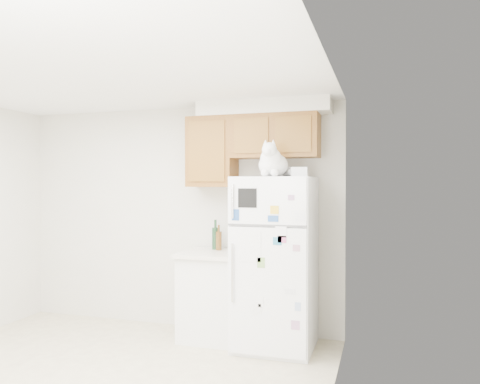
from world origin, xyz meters
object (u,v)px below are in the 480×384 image
at_px(bottle_amber, 219,237).
at_px(refrigerator, 275,262).
at_px(storage_box_back, 295,172).
at_px(base_counter, 213,295).
at_px(cat, 273,163).
at_px(bottle_green, 215,234).
at_px(storage_box_front, 299,172).

bearing_deg(bottle_amber, refrigerator, -16.17).
bearing_deg(storage_box_back, bottle_amber, -164.45).
height_order(base_counter, cat, cat).
relative_size(base_counter, bottle_green, 2.85).
xyz_separation_m(refrigerator, base_counter, (-0.69, 0.07, -0.39)).
bearing_deg(bottle_amber, storage_box_back, -4.16).
xyz_separation_m(cat, bottle_amber, (-0.67, 0.35, -0.78)).
height_order(base_counter, bottle_amber, bottle_amber).
distance_m(base_counter, bottle_green, 0.64).
relative_size(cat, bottle_amber, 1.84).
relative_size(base_counter, bottle_amber, 3.39).
height_order(base_counter, storage_box_front, storage_box_front).
height_order(base_counter, storage_box_back, storage_box_back).
relative_size(base_counter, storage_box_front, 6.13).
xyz_separation_m(base_counter, cat, (0.70, -0.23, 1.37)).
height_order(storage_box_front, bottle_green, storage_box_front).
height_order(refrigerator, base_counter, refrigerator).
distance_m(base_counter, bottle_amber, 0.61).
bearing_deg(bottle_amber, storage_box_front, -19.09).
distance_m(base_counter, storage_box_back, 1.55).
height_order(bottle_green, bottle_amber, bottle_green).
distance_m(refrigerator, storage_box_front, 0.94).
bearing_deg(base_counter, bottle_green, 100.23).
bearing_deg(storage_box_front, base_counter, 161.79).
distance_m(refrigerator, base_counter, 0.79).
distance_m(cat, bottle_green, 1.12).
bearing_deg(cat, base_counter, 161.72).
bearing_deg(storage_box_front, refrigerator, 147.73).
height_order(refrigerator, cat, cat).
relative_size(refrigerator, bottle_green, 5.27).
xyz_separation_m(refrigerator, storage_box_back, (0.17, 0.13, 0.90)).
relative_size(storage_box_back, storage_box_front, 1.20).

